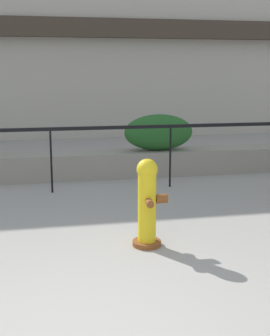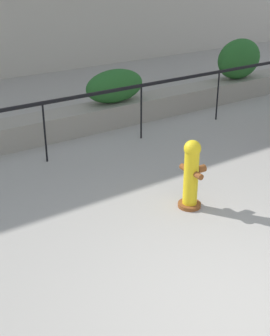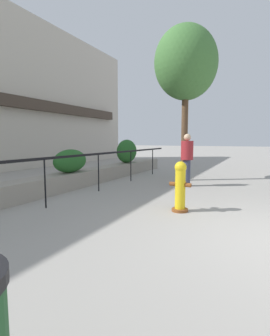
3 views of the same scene
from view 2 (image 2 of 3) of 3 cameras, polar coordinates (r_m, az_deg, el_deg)
The scene contains 6 objects.
ground_plane at distance 5.39m, azimuth 12.92°, elevation -16.69°, with size 120.00×120.00×0.00m, color #9E9991.
planter_wall_low at distance 9.71m, azimuth -13.50°, elevation 4.30°, with size 18.00×0.70×0.50m, color gray.
fence_railing_segment at distance 8.50m, azimuth -11.17°, elevation 7.10°, with size 15.00×0.05×1.15m.
hedge_bush_2 at distance 10.47m, azimuth -2.48°, elevation 9.96°, with size 1.43×0.61×0.74m, color #235B23.
hedge_bush_3 at distance 12.86m, azimuth 12.59°, elevation 12.86°, with size 1.40×0.69×1.04m, color #235B23.
fire_hydrant at distance 6.96m, azimuth 6.88°, elevation -0.69°, with size 0.44×0.48×1.08m.
Camera 2 is at (-3.19, -2.58, 3.50)m, focal length 50.00 mm.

